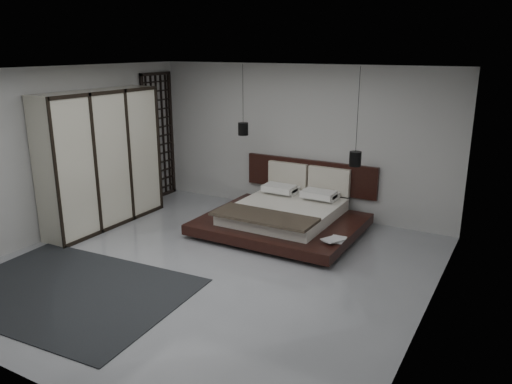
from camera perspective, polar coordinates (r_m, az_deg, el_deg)
The scene contains 14 objects.
floor at distance 7.41m, azimuth -5.17°, elevation -8.49°, with size 6.00×6.00×0.00m, color #979A9F.
ceiling at distance 6.74m, azimuth -5.79°, elevation 13.70°, with size 6.00×6.00×0.00m, color white.
wall_back at distance 9.50m, azimuth 4.93°, elevation 5.94°, with size 6.00×6.00×0.00m, color #B2B2AF.
wall_front at distance 4.91m, azimuth -25.90°, elevation -5.62°, with size 6.00×6.00×0.00m, color #B2B2AF.
wall_left at distance 8.96m, azimuth -21.49°, elevation 4.24°, with size 6.00×6.00×0.00m, color #B2B2AF.
wall_right at distance 5.83m, azimuth 19.59°, elevation -1.59°, with size 6.00×6.00×0.00m, color #B2B2AF.
lattice_screen at distance 10.63m, azimuth -11.06°, elevation 6.25°, with size 0.05×0.90×2.60m, color black.
bed at distance 8.72m, azimuth 3.34°, elevation -2.60°, with size 2.62×2.33×1.05m.
book_lower at distance 7.78m, azimuth 8.42°, elevation -5.28°, with size 0.24×0.32×0.03m, color #99724C.
book_upper at distance 7.75m, azimuth 8.23°, elevation -5.14°, with size 0.23×0.32×0.02m, color #99724C.
pendant_left at distance 9.23m, azimuth -1.48°, elevation 7.23°, with size 0.19×0.19×1.27m.
pendant_right at distance 8.41m, azimuth 11.27°, elevation 3.77°, with size 0.20×0.20×1.61m.
wardrobe at distance 9.17m, azimuth -17.24°, elevation 3.59°, with size 0.58×2.44×2.39m.
rug at distance 7.13m, azimuth -20.64°, elevation -10.52°, with size 3.08×2.20×0.01m, color black.
Camera 1 is at (3.86, -5.51, 3.09)m, focal length 35.00 mm.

